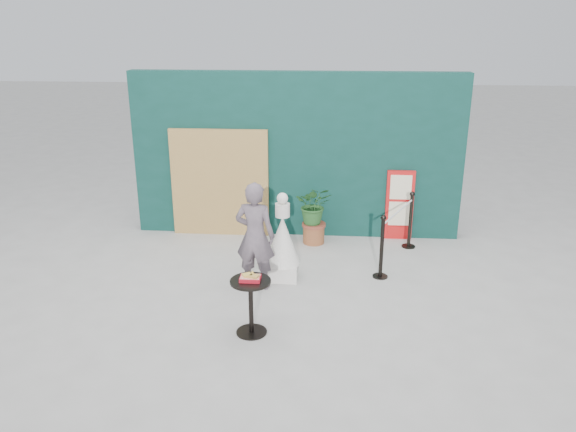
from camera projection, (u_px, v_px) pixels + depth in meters
name	position (u px, v px, depth m)	size (l,w,h in m)	color
ground	(281.00, 312.00, 7.79)	(60.00, 60.00, 0.00)	#ADAAA5
back_wall	(296.00, 155.00, 10.26)	(6.00, 0.30, 3.00)	#0A3029
bamboo_fence	(220.00, 183.00, 10.34)	(1.80, 0.08, 2.00)	tan
woman	(255.00, 236.00, 8.29)	(0.60, 0.39, 1.65)	#685963
menu_board	(399.00, 205.00, 10.22)	(0.50, 0.07, 1.30)	red
statue	(283.00, 244.00, 8.65)	(0.54, 0.54, 1.40)	white
cafe_table	(251.00, 298.00, 7.12)	(0.52, 0.52, 0.75)	black
food_basket	(250.00, 278.00, 7.03)	(0.26, 0.19, 0.11)	red
planter	(314.00, 210.00, 10.03)	(0.64, 0.55, 1.08)	brown
stanchion_barrier	(397.00, 234.00, 9.29)	(0.84, 1.54, 1.03)	black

